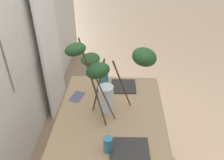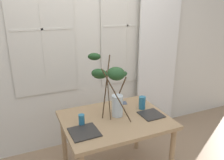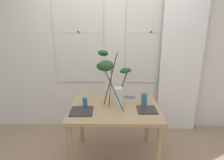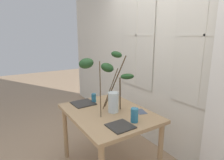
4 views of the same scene
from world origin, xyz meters
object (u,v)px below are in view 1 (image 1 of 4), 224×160
(dining_table, at_px, (111,122))
(drinking_glass_blue_left, at_px, (109,144))
(plate_square_left, at_px, (130,153))
(drinking_glass_blue_right, at_px, (104,80))
(vase_with_branches, at_px, (107,76))
(plate_square_right, at_px, (123,86))

(dining_table, distance_m, drinking_glass_blue_left, 0.40)
(plate_square_left, bearing_deg, drinking_glass_blue_left, 82.32)
(drinking_glass_blue_right, relative_size, plate_square_left, 0.56)
(dining_table, xyz_separation_m, vase_with_branches, (-0.04, 0.02, 0.48))
(drinking_glass_blue_left, height_order, plate_square_left, drinking_glass_blue_left)
(plate_square_left, bearing_deg, vase_with_branches, 25.45)
(drinking_glass_blue_left, height_order, plate_square_right, drinking_glass_blue_left)
(vase_with_branches, bearing_deg, plate_square_right, -15.75)
(drinking_glass_blue_right, distance_m, plate_square_left, 0.81)
(vase_with_branches, relative_size, drinking_glass_blue_right, 4.70)
(drinking_glass_blue_left, relative_size, drinking_glass_blue_right, 0.79)
(dining_table, distance_m, plate_square_left, 0.43)
(vase_with_branches, relative_size, drinking_glass_blue_left, 5.95)
(plate_square_right, bearing_deg, vase_with_branches, 164.25)
(dining_table, xyz_separation_m, drinking_glass_blue_left, (-0.37, -0.00, 0.15))
(drinking_glass_blue_left, relative_size, plate_square_left, 0.44)
(vase_with_branches, xyz_separation_m, plate_square_right, (0.42, -0.12, -0.38))
(dining_table, xyz_separation_m, drinking_glass_blue_right, (0.38, 0.08, 0.17))
(dining_table, bearing_deg, drinking_glass_blue_right, 12.51)
(drinking_glass_blue_left, distance_m, plate_square_right, 0.77)
(dining_table, height_order, plate_square_right, plate_square_right)
(drinking_glass_blue_right, bearing_deg, vase_with_branches, -171.59)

